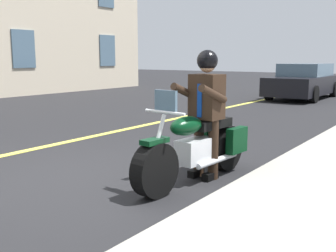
{
  "coord_description": "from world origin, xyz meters",
  "views": [
    {
      "loc": [
        3.51,
        4.08,
        1.64
      ],
      "look_at": [
        -0.67,
        1.06,
        0.75
      ],
      "focal_mm": 42.59,
      "sensor_mm": 36.0,
      "label": 1
    }
  ],
  "objects": [
    {
      "name": "ground_plane",
      "position": [
        0.0,
        0.0,
        0.0
      ],
      "size": [
        80.0,
        80.0,
        0.0
      ],
      "primitive_type": "plane",
      "color": "black"
    },
    {
      "name": "rider_main",
      "position": [
        -1.1,
        1.38,
        1.04
      ],
      "size": [
        0.65,
        0.58,
        1.74
      ],
      "color": "black",
      "rests_on": "ground_plane"
    },
    {
      "name": "car_silver",
      "position": [
        -12.84,
        -0.94,
        0.69
      ],
      "size": [
        4.6,
        1.92,
        1.4
      ],
      "color": "black",
      "rests_on": "ground_plane"
    },
    {
      "name": "motorcycle_main",
      "position": [
        -0.91,
        1.37,
        0.45
      ],
      "size": [
        2.22,
        0.69,
        1.26
      ],
      "color": "black",
      "rests_on": "ground_plane"
    }
  ]
}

